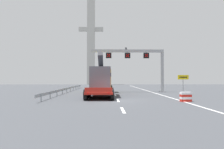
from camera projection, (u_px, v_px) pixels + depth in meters
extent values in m
plane|color=#424449|center=(118.00, 101.00, 19.56)|extent=(112.00, 112.00, 0.00)
cube|color=silver|center=(123.00, 110.00, 13.56)|extent=(0.20, 2.60, 0.01)
cube|color=silver|center=(118.00, 100.00, 19.62)|extent=(0.20, 2.60, 0.01)
cube|color=silver|center=(115.00, 95.00, 25.67)|extent=(0.20, 2.60, 0.01)
cube|color=silver|center=(114.00, 92.00, 31.72)|extent=(0.20, 2.60, 0.01)
cube|color=silver|center=(113.00, 90.00, 37.78)|extent=(0.20, 2.60, 0.01)
cube|color=silver|center=(112.00, 88.00, 43.83)|extent=(0.20, 2.60, 0.01)
cube|color=silver|center=(111.00, 87.00, 49.88)|extent=(0.20, 2.60, 0.01)
cube|color=silver|center=(111.00, 86.00, 55.93)|extent=(0.20, 2.60, 0.01)
cube|color=silver|center=(152.00, 92.00, 31.71)|extent=(0.20, 63.00, 0.01)
cube|color=#9EA0A5|center=(162.00, 71.00, 32.29)|extent=(0.40, 0.40, 6.97)
cube|color=slate|center=(162.00, 92.00, 32.21)|extent=(0.90, 0.90, 0.08)
cube|color=#9EA0A5|center=(128.00, 51.00, 32.21)|extent=(11.82, 0.44, 0.44)
cube|color=#4C4C51|center=(126.00, 48.00, 32.21)|extent=(0.28, 0.40, 0.28)
cube|color=black|center=(146.00, 56.00, 32.27)|extent=(0.90, 0.24, 0.87)
cube|color=#9EA0A5|center=(146.00, 53.00, 32.28)|extent=(0.08, 0.08, 0.16)
cube|color=red|center=(146.00, 56.00, 32.14)|extent=(0.55, 0.02, 0.55)
cube|color=red|center=(146.00, 56.00, 32.14)|extent=(0.55, 0.02, 0.55)
cube|color=black|center=(128.00, 56.00, 32.20)|extent=(0.90, 0.24, 0.87)
cube|color=#9EA0A5|center=(128.00, 53.00, 32.21)|extent=(0.08, 0.08, 0.16)
cube|color=red|center=(128.00, 55.00, 32.07)|extent=(0.55, 0.02, 0.55)
cube|color=red|center=(128.00, 55.00, 32.07)|extent=(0.55, 0.02, 0.55)
cube|color=black|center=(109.00, 55.00, 32.12)|extent=(0.90, 0.24, 0.87)
cube|color=#9EA0A5|center=(109.00, 53.00, 32.13)|extent=(0.08, 0.08, 0.16)
cube|color=red|center=(109.00, 55.00, 31.99)|extent=(0.55, 0.02, 0.55)
cube|color=red|center=(109.00, 55.00, 31.99)|extent=(0.55, 0.02, 0.55)
cube|color=red|center=(101.00, 90.00, 24.22)|extent=(2.94, 10.44, 0.24)
cube|color=red|center=(98.00, 90.00, 18.95)|extent=(2.66, 0.12, 0.44)
cylinder|color=black|center=(85.00, 95.00, 19.70)|extent=(0.33, 1.10, 1.10)
cylinder|color=black|center=(112.00, 95.00, 19.73)|extent=(0.33, 1.10, 1.10)
cylinder|color=black|center=(87.00, 94.00, 20.75)|extent=(0.33, 1.10, 1.10)
cylinder|color=black|center=(112.00, 94.00, 20.78)|extent=(0.33, 1.10, 1.10)
cylinder|color=black|center=(88.00, 93.00, 21.80)|extent=(0.33, 1.10, 1.10)
cylinder|color=black|center=(112.00, 93.00, 21.83)|extent=(0.33, 1.10, 1.10)
cylinder|color=black|center=(89.00, 93.00, 22.85)|extent=(0.33, 1.10, 1.10)
cylinder|color=black|center=(112.00, 93.00, 22.88)|extent=(0.33, 1.10, 1.10)
cylinder|color=black|center=(90.00, 92.00, 23.90)|extent=(0.33, 1.10, 1.10)
cylinder|color=black|center=(112.00, 92.00, 23.93)|extent=(0.33, 1.10, 1.10)
cube|color=gold|center=(103.00, 79.00, 31.34)|extent=(2.62, 3.23, 3.10)
cube|color=black|center=(103.00, 75.00, 31.36)|extent=(2.65, 3.25, 0.60)
cylinder|color=black|center=(95.00, 89.00, 32.18)|extent=(0.35, 1.10, 1.10)
cylinder|color=black|center=(111.00, 89.00, 32.21)|extent=(0.35, 1.10, 1.10)
cylinder|color=black|center=(94.00, 89.00, 30.18)|extent=(0.35, 1.10, 1.10)
cylinder|color=black|center=(111.00, 89.00, 30.21)|extent=(0.35, 1.10, 1.10)
cube|color=#565B66|center=(101.00, 78.00, 24.65)|extent=(2.46, 5.75, 2.70)
cube|color=#2D2D33|center=(101.00, 62.00, 23.83)|extent=(0.60, 2.95, 2.29)
cube|color=red|center=(88.00, 93.00, 18.89)|extent=(0.20, 0.06, 0.12)
cube|color=red|center=(109.00, 93.00, 18.91)|extent=(0.20, 0.06, 0.12)
cylinder|color=#9EA0A5|center=(183.00, 85.00, 25.16)|extent=(0.10, 0.10, 2.65)
cube|color=yellow|center=(183.00, 77.00, 25.12)|extent=(1.39, 0.06, 0.56)
cube|color=black|center=(183.00, 77.00, 25.08)|extent=(1.00, 0.01, 0.12)
cube|color=red|center=(186.00, 100.00, 18.70)|extent=(1.03, 0.57, 0.23)
cube|color=white|center=(186.00, 98.00, 18.70)|extent=(1.03, 0.57, 0.22)
cube|color=red|center=(186.00, 96.00, 18.71)|extent=(1.03, 0.57, 0.23)
cube|color=white|center=(186.00, 93.00, 18.71)|extent=(1.03, 0.57, 0.23)
cube|color=#999EA3|center=(68.00, 88.00, 32.38)|extent=(0.04, 30.00, 0.32)
cube|color=#999EA3|center=(41.00, 98.00, 18.88)|extent=(0.10, 0.10, 0.60)
cube|color=#999EA3|center=(50.00, 96.00, 21.88)|extent=(0.10, 0.10, 0.60)
cube|color=#999EA3|center=(57.00, 94.00, 24.88)|extent=(0.10, 0.10, 0.60)
cube|color=#999EA3|center=(62.00, 92.00, 27.88)|extent=(0.10, 0.10, 0.60)
cube|color=#999EA3|center=(67.00, 91.00, 30.87)|extent=(0.10, 0.10, 0.60)
cube|color=#999EA3|center=(70.00, 90.00, 33.87)|extent=(0.10, 0.10, 0.60)
cube|color=#999EA3|center=(73.00, 89.00, 36.87)|extent=(0.10, 0.10, 0.60)
cube|color=#999EA3|center=(76.00, 88.00, 39.87)|extent=(0.10, 0.10, 0.60)
cube|color=#999EA3|center=(78.00, 87.00, 42.87)|extent=(0.10, 0.10, 0.60)
cube|color=#999EA3|center=(80.00, 87.00, 45.87)|extent=(0.10, 0.10, 0.60)
cube|color=#B7B7B2|center=(91.00, 40.00, 72.85)|extent=(2.80, 2.00, 32.98)
cube|color=#B7B7B2|center=(91.00, 29.00, 72.93)|extent=(9.00, 1.60, 1.40)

